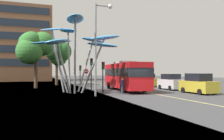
{
  "coord_description": "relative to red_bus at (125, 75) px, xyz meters",
  "views": [
    {
      "loc": [
        -9.53,
        -20.47,
        2.27
      ],
      "look_at": [
        -0.82,
        5.63,
        2.5
      ],
      "focal_mm": 37.13,
      "sensor_mm": 36.0,
      "label": 1
    }
  ],
  "objects": [
    {
      "name": "ground",
      "position": [
        -1.7,
        -6.06,
        -1.98
      ],
      "size": [
        120.0,
        240.0,
        0.1
      ],
      "color": "#424244"
    },
    {
      "name": "no_entry_sign",
      "position": [
        -4.24,
        2.91,
        -0.18
      ],
      "size": [
        0.6,
        0.12,
        2.64
      ],
      "color": "gray",
      "rests_on": "ground"
    },
    {
      "name": "street_lamp",
      "position": [
        -4.8,
        -5.47,
        3.57
      ],
      "size": [
        1.75,
        0.44,
        8.77
      ],
      "color": "gray",
      "rests_on": "ground"
    },
    {
      "name": "traffic_light_island_mid",
      "position": [
        -4.0,
        8.36,
        0.45
      ],
      "size": [
        0.28,
        0.42,
        3.27
      ],
      "color": "black",
      "rests_on": "ground"
    },
    {
      "name": "car_side_street",
      "position": [
        5.77,
        13.35,
        -0.88
      ],
      "size": [
        1.98,
        3.87,
        2.25
      ],
      "color": "#2D5138",
      "rests_on": "ground"
    },
    {
      "name": "pedestrian",
      "position": [
        -1.87,
        -3.94,
        -1.13
      ],
      "size": [
        0.34,
        0.34,
        1.61
      ],
      "color": "#2D3342",
      "rests_on": "ground"
    },
    {
      "name": "traffic_light_kerb_near",
      "position": [
        -3.7,
        -2.98,
        0.5
      ],
      "size": [
        0.28,
        0.42,
        3.35
      ],
      "color": "black",
      "rests_on": "ground"
    },
    {
      "name": "car_parked_near",
      "position": [
        5.72,
        -6.36,
        -0.95
      ],
      "size": [
        1.97,
        4.33,
        2.11
      ],
      "color": "gold",
      "rests_on": "ground"
    },
    {
      "name": "car_parked_mid",
      "position": [
        5.94,
        -0.85,
        -0.98
      ],
      "size": [
        1.93,
        3.88,
        2.02
      ],
      "color": "silver",
      "rests_on": "ground"
    },
    {
      "name": "tree_pavement_near",
      "position": [
        -10.66,
        7.77,
        3.95
      ],
      "size": [
        5.24,
        4.99,
        8.02
      ],
      "color": "brown",
      "rests_on": "ground"
    },
    {
      "name": "leaf_sculpture",
      "position": [
        -6.31,
        -1.6,
        3.92
      ],
      "size": [
        9.73,
        9.55,
        7.75
      ],
      "color": "#9EA0A5",
      "rests_on": "ground"
    },
    {
      "name": "red_bus",
      "position": [
        0.0,
        0.0,
        0.0
      ],
      "size": [
        3.49,
        11.52,
        3.53
      ],
      "color": "red",
      "rests_on": "ground"
    },
    {
      "name": "traffic_light_kerb_far",
      "position": [
        -4.05,
        0.87,
        0.9
      ],
      "size": [
        0.28,
        0.42,
        3.92
      ],
      "color": "black",
      "rests_on": "ground"
    },
    {
      "name": "backdrop_building",
      "position": [
        -17.65,
        38.65,
        7.33
      ],
      "size": [
        22.18,
        14.69,
        18.53
      ],
      "color": "brown",
      "rests_on": "ground"
    },
    {
      "name": "car_parked_far",
      "position": [
        5.97,
        5.96,
        -1.0
      ],
      "size": [
        2.01,
        4.52,
        1.97
      ],
      "color": "gold",
      "rests_on": "ground"
    },
    {
      "name": "tree_pavement_far",
      "position": [
        -6.74,
        14.49,
        3.87
      ],
      "size": [
        4.6,
        4.7,
        7.99
      ],
      "color": "brown",
      "rests_on": "ground"
    }
  ]
}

